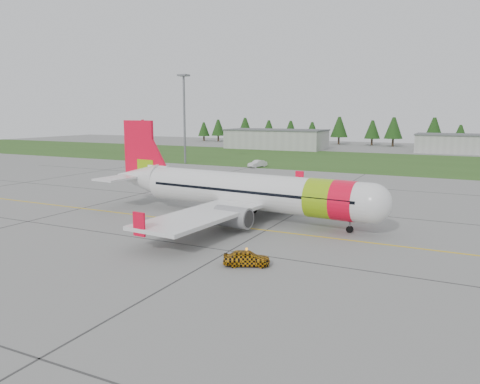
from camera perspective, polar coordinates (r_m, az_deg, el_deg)
The scene contains 10 objects.
ground at distance 45.99m, azimuth -12.44°, elevation -5.44°, with size 320.00×320.00×0.00m, color gray.
aircraft at distance 52.23m, azimuth 0.64°, elevation 0.10°, with size 35.75×33.06×10.83m.
follow_me_car at distance 36.41m, azimuth 0.81°, elevation -6.24°, with size 1.47×1.24×3.65m, color orange.
service_van at distance 102.14m, azimuth 2.14°, elevation 4.34°, with size 1.64×1.55×4.71m, color silver.
grass_strip at distance 120.40m, azimuth 12.71°, elevation 3.80°, with size 320.00×50.00×0.03m, color #30561E.
taxi_guideline at distance 52.25m, azimuth -6.96°, elevation -3.45°, with size 120.00×0.25×0.02m, color gold.
hangar_west at distance 155.96m, azimuth 4.41°, elevation 6.39°, with size 32.00×14.00×6.00m, color #A8A8A3.
hangar_east at distance 152.80m, azimuth 25.20°, elevation 5.29°, with size 24.00×12.00×5.20m, color #A8A8A3.
floodlight_mast at distance 110.28m, azimuth -6.79°, elevation 8.65°, with size 0.50×0.50×20.00m, color slate.
treeline at distance 174.89m, azimuth 17.16°, elevation 7.00°, with size 160.00×8.00×10.00m, color #1C3F14, non-canonical shape.
Camera 1 is at (28.03, -34.50, 11.79)m, focal length 35.00 mm.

